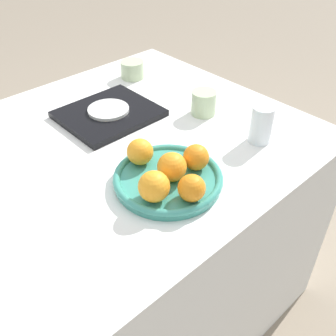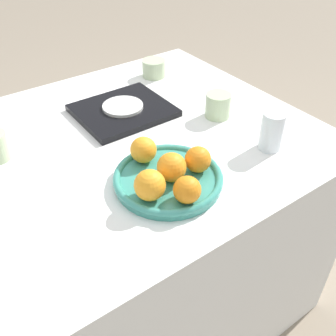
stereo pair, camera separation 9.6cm
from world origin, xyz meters
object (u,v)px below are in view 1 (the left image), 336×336
at_px(cup_0, 204,103).
at_px(cup_1, 132,70).
at_px(side_plate, 108,110).
at_px(water_glass, 261,125).
at_px(orange_0, 140,152).
at_px(orange_3, 154,186).
at_px(orange_1, 172,167).
at_px(serving_tray, 109,114).
at_px(orange_2, 192,188).
at_px(orange_4, 196,157).
at_px(fruit_platter, 168,179).

bearing_deg(cup_0, cup_1, 89.46).
height_order(cup_0, cup_1, cup_0).
bearing_deg(side_plate, water_glass, -60.01).
distance_m(orange_0, orange_3, 0.15).
xyz_separation_m(orange_1, serving_tray, (0.09, 0.38, -0.05)).
relative_size(serving_tray, cup_0, 3.66).
distance_m(serving_tray, side_plate, 0.02).
height_order(orange_2, side_plate, orange_2).
height_order(orange_4, side_plate, orange_4).
bearing_deg(orange_1, fruit_platter, 105.82).
distance_m(orange_1, orange_3, 0.08).
bearing_deg(serving_tray, orange_2, -102.45).
bearing_deg(cup_1, cup_0, -90.54).
bearing_deg(orange_2, orange_3, 136.94).
relative_size(orange_0, cup_1, 0.80).
relative_size(orange_4, serving_tray, 0.23).
height_order(orange_4, cup_0, orange_4).
bearing_deg(orange_4, orange_3, -174.03).
bearing_deg(orange_3, cup_1, 55.26).
xyz_separation_m(fruit_platter, orange_0, (-0.01, 0.09, 0.04)).
relative_size(water_glass, cup_0, 1.41).
height_order(orange_0, orange_1, orange_1).
xyz_separation_m(orange_0, orange_2, (-0.00, -0.19, -0.00)).
relative_size(orange_4, side_plate, 0.51).
bearing_deg(water_glass, orange_4, 175.70).
relative_size(orange_2, water_glass, 0.59).
height_order(orange_1, side_plate, orange_1).
xyz_separation_m(fruit_platter, cup_0, (0.32, 0.18, 0.02)).
distance_m(orange_3, cup_1, 0.71).
distance_m(orange_0, orange_2, 0.19).
xyz_separation_m(orange_0, cup_0, (0.33, 0.09, -0.02)).
xyz_separation_m(orange_3, side_plate, (0.17, 0.41, -0.03)).
xyz_separation_m(water_glass, cup_0, (-0.00, 0.22, -0.02)).
bearing_deg(orange_0, orange_1, -82.10).
distance_m(orange_2, serving_tray, 0.48).
xyz_separation_m(orange_0, serving_tray, (0.10, 0.28, -0.05)).
relative_size(orange_0, cup_0, 0.88).
height_order(fruit_platter, cup_0, cup_0).
xyz_separation_m(orange_1, orange_3, (-0.08, -0.03, 0.00)).
relative_size(orange_1, cup_1, 0.85).
xyz_separation_m(orange_0, orange_1, (0.01, -0.10, 0.00)).
height_order(orange_1, orange_4, orange_1).
height_order(orange_2, orange_3, orange_3).
relative_size(orange_3, cup_0, 0.94).
relative_size(orange_0, serving_tray, 0.24).
bearing_deg(fruit_platter, orange_4, -14.58).
xyz_separation_m(orange_2, side_plate, (0.10, 0.47, -0.03)).
relative_size(fruit_platter, orange_2, 4.23).
bearing_deg(serving_tray, water_glass, -60.01).
relative_size(serving_tray, side_plate, 2.21).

